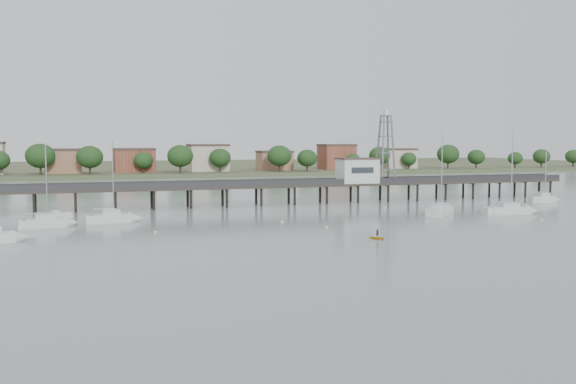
% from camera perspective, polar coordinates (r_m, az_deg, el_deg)
% --- Properties ---
extents(ground_plane, '(500.00, 500.00, 0.00)m').
position_cam_1_polar(ground_plane, '(71.28, 8.00, -5.82)').
color(ground_plane, gray).
rests_on(ground_plane, ground).
extents(pier, '(150.00, 5.00, 5.50)m').
position_cam_1_polar(pier, '(126.98, -4.13, 0.47)').
color(pier, '#2D2823').
rests_on(pier, ground).
extents(pier_building, '(8.40, 5.40, 5.30)m').
position_cam_1_polar(pier_building, '(135.18, 6.19, 1.93)').
color(pier_building, silver).
rests_on(pier_building, ground).
extents(lattice_tower, '(3.20, 3.20, 15.50)m').
position_cam_1_polar(lattice_tower, '(137.90, 8.67, 3.79)').
color(lattice_tower, slate).
rests_on(lattice_tower, ground).
extents(sailboat_a, '(7.69, 3.52, 12.34)m').
position_cam_1_polar(sailboat_a, '(88.78, -24.17, -3.70)').
color(sailboat_a, silver).
rests_on(sailboat_a, ground).
extents(sailboat_d, '(9.81, 3.78, 15.68)m').
position_cam_1_polar(sailboat_d, '(119.79, 19.68, -1.54)').
color(sailboat_d, silver).
rests_on(sailboat_d, ground).
extents(sailboat_b, '(8.14, 3.69, 13.02)m').
position_cam_1_polar(sailboat_b, '(101.85, -20.14, -2.57)').
color(sailboat_b, silver).
rests_on(sailboat_b, ground).
extents(sailboat_c, '(8.84, 8.09, 15.26)m').
position_cam_1_polar(sailboat_c, '(116.19, 13.62, -1.58)').
color(sailboat_c, silver).
rests_on(sailboat_c, ground).
extents(sailboat_e, '(6.72, 2.19, 11.15)m').
position_cam_1_polar(sailboat_e, '(144.95, 22.05, -0.59)').
color(sailboat_e, silver).
rests_on(sailboat_e, ground).
extents(sailboat_f, '(8.26, 3.00, 13.39)m').
position_cam_1_polar(sailboat_f, '(104.75, -14.75, -2.26)').
color(sailboat_f, silver).
rests_on(sailboat_f, ground).
extents(white_tender, '(3.96, 2.51, 1.43)m').
position_cam_1_polar(white_tender, '(113.68, -19.63, -1.95)').
color(white_tender, silver).
rests_on(white_tender, ground).
extents(yellow_dinghy, '(1.68, 1.14, 2.29)m').
position_cam_1_polar(yellow_dinghy, '(84.90, 7.94, -4.15)').
color(yellow_dinghy, yellow).
rests_on(yellow_dinghy, ground).
extents(dinghy_occupant, '(0.69, 1.16, 0.26)m').
position_cam_1_polar(dinghy_occupant, '(84.90, 7.94, -4.15)').
color(dinghy_occupant, black).
rests_on(dinghy_occupant, ground).
extents(mooring_buoys, '(75.50, 24.78, 0.39)m').
position_cam_1_polar(mooring_buoys, '(101.28, 1.02, -2.66)').
color(mooring_buoys, beige).
rests_on(mooring_buoys, ground).
extents(far_shore, '(500.00, 170.00, 10.40)m').
position_cam_1_polar(far_shore, '(304.19, -12.49, 2.20)').
color(far_shore, '#475133').
rests_on(far_shore, ground).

